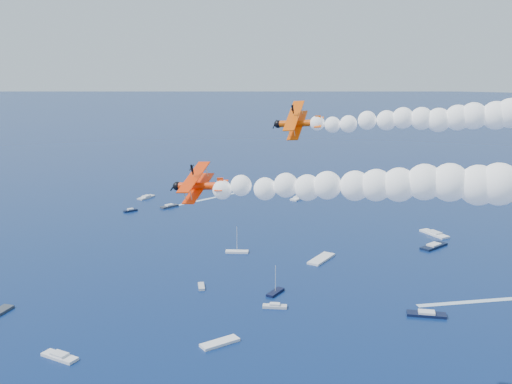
% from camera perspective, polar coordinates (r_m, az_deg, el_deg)
% --- Properties ---
extents(biplane_lead, '(8.71, 10.61, 9.21)m').
position_cam_1_polar(biplane_lead, '(99.31, 3.97, 6.34)').
color(biplane_lead, '#EE4F05').
extents(biplane_trail, '(7.53, 9.00, 7.24)m').
position_cam_1_polar(biplane_trail, '(75.42, -5.21, 0.55)').
color(biplane_trail, '#FF3405').
extents(smoke_trail_lead, '(58.18, 10.22, 10.36)m').
position_cam_1_polar(smoke_trail_lead, '(96.64, 21.08, 6.63)').
color(smoke_trail_lead, white).
extents(smoke_trail_trail, '(58.17, 9.96, 10.36)m').
position_cam_1_polar(smoke_trail_trail, '(69.35, 17.48, 0.74)').
color(smoke_trail_trail, white).
extents(spectator_boats, '(223.47, 185.66, 0.70)m').
position_cam_1_polar(spectator_boats, '(192.63, 6.99, -7.54)').
color(spectator_boats, '#2D313C').
rests_on(spectator_boats, ground).
extents(boat_wakes, '(145.41, 197.13, 0.04)m').
position_cam_1_polar(boat_wakes, '(200.50, -3.28, -6.72)').
color(boat_wakes, white).
rests_on(boat_wakes, ground).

